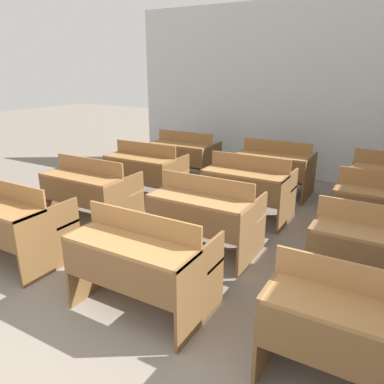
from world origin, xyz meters
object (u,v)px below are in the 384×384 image
bench_third_left (145,169)px  bench_third_center (248,185)px  bench_front_center (142,259)px  bench_second_left (90,189)px  bench_front_left (11,220)px  bench_back_left (184,154)px  bench_back_center (275,166)px  bench_second_right (379,251)px  bench_front_right (359,328)px  bench_second_center (205,213)px

bench_third_left → bench_third_center: (1.76, 0.01, 0.00)m
bench_front_center → bench_second_left: size_ratio=1.00×
bench_third_left → bench_front_left: bearing=-89.8°
bench_third_left → bench_third_center: bearing=0.3°
bench_front_center → bench_third_left: same height
bench_second_left → bench_back_left: size_ratio=1.00×
bench_back_center → bench_third_center: bearing=-89.9°
bench_front_left → bench_second_right: 3.70m
bench_front_right → bench_second_left: 3.71m
bench_front_right → bench_second_left: same height
bench_front_left → bench_back_left: size_ratio=1.00×
bench_second_right → bench_back_center: (-1.75, 2.43, 0.00)m
bench_second_left → bench_second_right: bearing=-0.2°
bench_front_center → bench_second_left: 2.14m
bench_back_center → bench_second_center: bearing=-90.6°
bench_second_center → bench_second_right: 1.78m
bench_second_center → bench_third_left: bearing=145.3°
bench_third_left → bench_second_center: bearing=-34.7°
bench_front_center → bench_back_center: 3.61m
bench_third_left → bench_back_center: bearing=34.5°
bench_front_right → bench_back_left: 5.04m
bench_front_center → bench_third_center: size_ratio=1.00×
bench_front_center → bench_third_center: 2.41m
bench_front_center → bench_back_center: size_ratio=1.00×
bench_second_left → bench_third_left: size_ratio=1.00×
bench_front_right → bench_second_left: bearing=160.9°
bench_front_center → bench_back_left: same height
bench_third_center → bench_second_center: bearing=-91.3°
bench_second_left → bench_front_center: bearing=-33.9°
bench_third_center → bench_back_left: (-1.76, 1.20, 0.00)m
bench_front_left → bench_front_right: 3.48m
bench_second_left → bench_third_center: same height
bench_front_left → bench_back_left: same height
bench_second_right → bench_front_center: bearing=-145.8°
bench_front_right → bench_second_right: 1.20m
bench_third_left → bench_back_left: same height
bench_front_right → bench_second_right: bearing=89.2°
bench_second_left → bench_third_center: size_ratio=1.00×
bench_second_right → bench_third_center: size_ratio=1.00×
bench_front_right → bench_second_center: bearing=145.2°
bench_back_left → bench_second_center: bearing=-54.3°
bench_front_left → bench_front_center: (1.75, 0.01, 0.00)m
bench_front_center → bench_front_right: bearing=-0.6°
bench_front_left → bench_back_center: bearing=64.3°
bench_third_center → bench_back_center: (-0.00, 1.20, 0.00)m
bench_front_left → bench_front_right: (3.48, -0.01, 0.00)m
bench_second_center → bench_third_center: bearing=88.7°
bench_front_center → bench_second_center: same height
bench_second_right → bench_third_left: (-3.51, 1.22, 0.00)m
bench_front_center → bench_front_left: bearing=-179.7°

